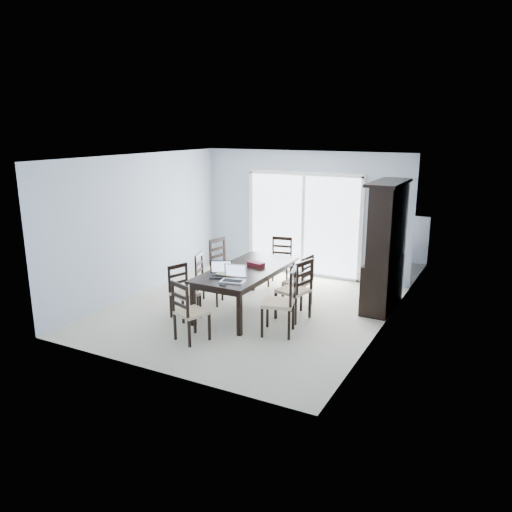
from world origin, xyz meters
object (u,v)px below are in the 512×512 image
object	(u,v)px
game_box	(256,264)
chair_right_near	(285,294)
chair_left_mid	(205,273)
chair_end_near	(186,306)
chair_right_far	(302,276)
chair_left_near	(182,286)
laptop_dark	(221,273)
chair_left_far	(222,259)
cell_phone	(223,285)
laptop_silver	(233,278)
dining_table	(247,273)
hot_tub	(302,240)
chair_right_mid	(298,283)
china_hutch	(386,248)
chair_end_far	(281,256)

from	to	relation	value
game_box	chair_right_near	bearing A→B (deg)	-41.47
chair_left_mid	chair_end_near	size ratio (longest dim) A/B	0.99
chair_right_far	chair_left_near	bearing A→B (deg)	135.75
chair_right_near	laptop_dark	world-z (taller)	chair_right_near
chair_right_near	chair_left_far	bearing A→B (deg)	39.28
chair_left_mid	chair_end_near	bearing A→B (deg)	8.35
chair_right_near	cell_phone	bearing A→B (deg)	98.40
chair_left_mid	game_box	size ratio (longest dim) A/B	3.60
laptop_silver	game_box	distance (m)	0.95
dining_table	chair_left_far	xyz separation A→B (m)	(-0.99, 0.80, -0.07)
hot_tub	chair_left_mid	bearing A→B (deg)	-96.15
dining_table	chair_right_mid	xyz separation A→B (m)	(0.95, -0.00, -0.05)
china_hutch	chair_end_near	xyz separation A→B (m)	(-2.17, -2.80, -0.51)
chair_left_far	laptop_dark	size ratio (longest dim) A/B	2.70
chair_left_near	chair_left_mid	xyz separation A→B (m)	(-0.03, 0.74, 0.02)
chair_right_mid	chair_end_far	xyz separation A→B (m)	(-1.07, 1.65, -0.05)
chair_left_mid	chair_right_near	xyz separation A→B (m)	(1.84, -0.61, 0.08)
laptop_dark	chair_right_near	bearing A→B (deg)	-27.81
china_hutch	dining_table	bearing A→B (deg)	-148.29
chair_end_far	laptop_dark	xyz separation A→B (m)	(0.00, -2.28, 0.23)
laptop_dark	chair_left_near	bearing A→B (deg)	161.91
chair_right_mid	game_box	world-z (taller)	chair_right_mid
chair_end_far	hot_tub	bearing A→B (deg)	-92.47
laptop_silver	hot_tub	xyz separation A→B (m)	(-0.63, 4.33, -0.34)
chair_right_mid	cell_phone	distance (m)	1.29
chair_left_near	laptop_silver	distance (m)	1.02
dining_table	chair_end_near	distance (m)	1.56
chair_left_mid	chair_left_near	bearing A→B (deg)	-13.37
game_box	chair_left_near	bearing A→B (deg)	-133.48
china_hutch	chair_end_near	bearing A→B (deg)	-127.81
dining_table	chair_right_mid	distance (m)	0.95
dining_table	china_hutch	world-z (taller)	china_hutch
chair_right_mid	game_box	xyz separation A→B (m)	(-0.87, 0.19, 0.16)
chair_left_far	laptop_silver	xyz separation A→B (m)	(1.16, -1.56, 0.21)
dining_table	cell_phone	world-z (taller)	cell_phone
dining_table	chair_left_mid	size ratio (longest dim) A/B	2.10
china_hutch	laptop_dark	distance (m)	2.87
chair_right_near	laptop_silver	size ratio (longest dim) A/B	2.91
laptop_dark	hot_tub	size ratio (longest dim) A/B	0.21
chair_right_mid	chair_left_near	bearing A→B (deg)	126.32
chair_left_far	chair_end_far	xyz separation A→B (m)	(0.87, 0.84, -0.03)
dining_table	laptop_dark	distance (m)	0.66
chair_left_far	chair_right_near	bearing A→B (deg)	65.74
chair_left_near	chair_left_mid	bearing A→B (deg)	-158.87
laptop_dark	chair_left_mid	bearing A→B (deg)	111.27
chair_right_mid	cell_phone	size ratio (longest dim) A/B	11.90
chair_right_mid	laptop_silver	bearing A→B (deg)	147.32
cell_phone	laptop_dark	bearing A→B (deg)	136.98
chair_end_near	hot_tub	bearing A→B (deg)	112.85
chair_left_far	chair_right_far	xyz separation A→B (m)	(1.76, -0.22, -0.04)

